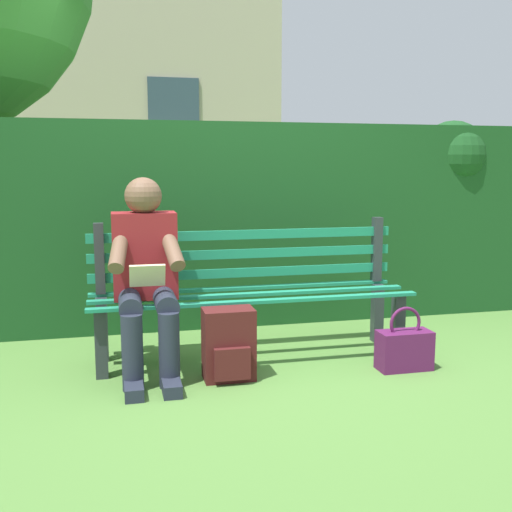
{
  "coord_description": "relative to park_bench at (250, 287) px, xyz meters",
  "views": [
    {
      "loc": [
        0.83,
        3.61,
        1.22
      ],
      "look_at": [
        0.0,
        0.1,
        0.68
      ],
      "focal_mm": 41.93,
      "sensor_mm": 36.0,
      "label": 1
    }
  ],
  "objects": [
    {
      "name": "building_facade",
      "position": [
        1.73,
        -8.73,
        3.42
      ],
      "size": [
        7.92,
        3.15,
        7.73
      ],
      "color": "#BCAD93",
      "rests_on": "ground"
    },
    {
      "name": "park_bench",
      "position": [
        0.0,
        0.0,
        0.0
      ],
      "size": [
        2.03,
        0.48,
        0.87
      ],
      "color": "#2D3338",
      "rests_on": "ground"
    },
    {
      "name": "backpack",
      "position": [
        0.22,
        0.43,
        -0.24
      ],
      "size": [
        0.29,
        0.26,
        0.41
      ],
      "color": "#4C1919",
      "rests_on": "ground"
    },
    {
      "name": "ground",
      "position": [
        0.0,
        0.08,
        -0.45
      ],
      "size": [
        60.0,
        60.0,
        0.0
      ],
      "primitive_type": "plane",
      "color": "#517F38"
    },
    {
      "name": "handbag",
      "position": [
        -0.84,
        0.51,
        -0.32
      ],
      "size": [
        0.32,
        0.15,
        0.39
      ],
      "color": "#59194C",
      "rests_on": "ground"
    },
    {
      "name": "person_seated",
      "position": [
        0.66,
        0.18,
        0.16
      ],
      "size": [
        0.44,
        0.73,
        1.16
      ],
      "color": "maroon",
      "rests_on": "ground"
    },
    {
      "name": "hedge_backdrop",
      "position": [
        -0.17,
        -0.97,
        0.35
      ],
      "size": [
        5.98,
        0.7,
        1.6
      ],
      "color": "#19471E",
      "rests_on": "ground"
    }
  ]
}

